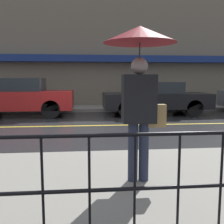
{
  "coord_description": "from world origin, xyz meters",
  "views": [
    {
      "loc": [
        0.18,
        -8.53,
        1.5
      ],
      "look_at": [
        0.68,
        -3.4,
        0.87
      ],
      "focal_mm": 42.0,
      "sensor_mm": 36.0,
      "label": 1
    }
  ],
  "objects": [
    {
      "name": "ground_plane",
      "position": [
        0.0,
        0.0,
        0.0
      ],
      "size": [
        80.0,
        80.0,
        0.0
      ],
      "primitive_type": "plane",
      "color": "#262628"
    },
    {
      "name": "sidewalk_far",
      "position": [
        0.0,
        4.66,
        0.07
      ],
      "size": [
        28.0,
        2.09,
        0.14
      ],
      "color": "gray",
      "rests_on": "ground_plane"
    },
    {
      "name": "lane_marking",
      "position": [
        0.0,
        0.0,
        0.0
      ],
      "size": [
        25.2,
        0.12,
        0.01
      ],
      "color": "gold",
      "rests_on": "ground_plane"
    },
    {
      "name": "building_storefront",
      "position": [
        0.0,
        5.83,
        2.93
      ],
      "size": [
        28.0,
        0.85,
        5.9
      ],
      "color": "#706656",
      "rests_on": "ground_plane"
    },
    {
      "name": "car_black",
      "position": [
        3.12,
        2.53,
        0.74
      ],
      "size": [
        4.5,
        1.88,
        1.41
      ],
      "color": "black",
      "rests_on": "ground_plane"
    },
    {
      "name": "railing_foreground",
      "position": [
        0.0,
        -6.34,
        0.72
      ],
      "size": [
        12.0,
        0.04,
        0.91
      ],
      "color": "black",
      "rests_on": "sidewalk_near"
    },
    {
      "name": "sidewalk_near",
      "position": [
        0.0,
        -5.1,
        0.07
      ],
      "size": [
        28.0,
        2.97,
        0.14
      ],
      "color": "gray",
      "rests_on": "ground_plane"
    },
    {
      "name": "car_red",
      "position": [
        -2.57,
        2.53,
        0.81
      ],
      "size": [
        4.29,
        1.83,
        1.57
      ],
      "color": "maroon",
      "rests_on": "ground_plane"
    },
    {
      "name": "pedestrian",
      "position": [
        0.88,
        -5.15,
        1.71
      ],
      "size": [
        0.94,
        0.94,
        2.04
      ],
      "color": "#23283D",
      "rests_on": "sidewalk_near"
    }
  ]
}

